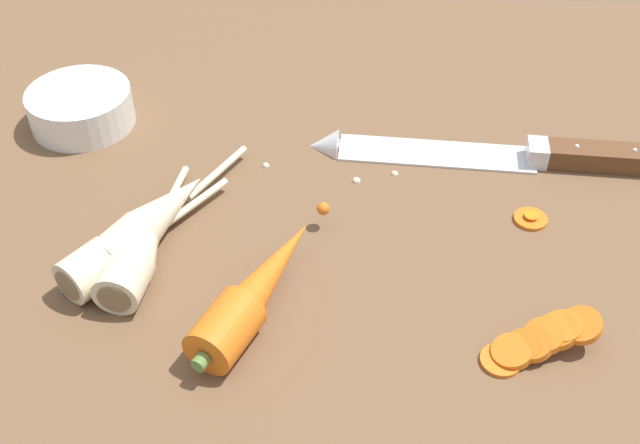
# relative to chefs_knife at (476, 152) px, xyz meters

# --- Properties ---
(ground_plane) EXTENTS (1.20, 0.90, 0.04)m
(ground_plane) POSITION_rel_chefs_knife_xyz_m (-0.16, -0.10, -0.03)
(ground_plane) COLOR brown
(chefs_knife) EXTENTS (0.35, 0.07, 0.04)m
(chefs_knife) POSITION_rel_chefs_knife_xyz_m (0.00, 0.00, 0.00)
(chefs_knife) COLOR silver
(chefs_knife) RESTS_ON ground_plane
(whole_carrot) EXTENTS (0.11, 0.19, 0.04)m
(whole_carrot) POSITION_rel_chefs_knife_xyz_m (-0.21, -0.21, 0.01)
(whole_carrot) COLOR orange
(whole_carrot) RESTS_ON ground_plane
(parsnip_front) EXTENTS (0.06, 0.19, 0.04)m
(parsnip_front) POSITION_rel_chefs_knife_xyz_m (-0.32, -0.16, 0.01)
(parsnip_front) COLOR beige
(parsnip_front) RESTS_ON ground_plane
(parsnip_mid_left) EXTENTS (0.12, 0.19, 0.04)m
(parsnip_mid_left) POSITION_rel_chefs_knife_xyz_m (-0.31, -0.12, 0.01)
(parsnip_mid_left) COLOR beige
(parsnip_mid_left) RESTS_ON ground_plane
(parsnip_mid_right) EXTENTS (0.13, 0.16, 0.04)m
(parsnip_mid_right) POSITION_rel_chefs_knife_xyz_m (-0.33, -0.15, 0.01)
(parsnip_mid_right) COLOR beige
(parsnip_mid_right) RESTS_ON ground_plane
(carrot_slice_stack) EXTENTS (0.10, 0.05, 0.03)m
(carrot_slice_stack) POSITION_rel_chefs_knife_xyz_m (0.01, -0.25, 0.01)
(carrot_slice_stack) COLOR orange
(carrot_slice_stack) RESTS_ON ground_plane
(carrot_slice_stray_near) EXTENTS (0.03, 0.03, 0.01)m
(carrot_slice_stray_near) POSITION_rel_chefs_knife_xyz_m (0.04, -0.10, -0.00)
(carrot_slice_stray_near) COLOR orange
(carrot_slice_stray_near) RESTS_ON ground_plane
(prep_bowl) EXTENTS (0.11, 0.11, 0.04)m
(prep_bowl) POSITION_rel_chefs_knife_xyz_m (-0.42, 0.06, 0.01)
(prep_bowl) COLOR white
(prep_bowl) RESTS_ON ground_plane
(mince_crumbs) EXTENTS (0.14, 0.08, 0.01)m
(mince_crumbs) POSITION_rel_chefs_knife_xyz_m (-0.13, -0.00, -0.00)
(mince_crumbs) COLOR beige
(mince_crumbs) RESTS_ON ground_plane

